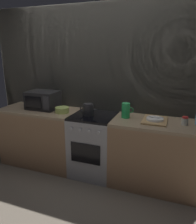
{
  "coord_description": "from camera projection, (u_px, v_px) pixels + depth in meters",
  "views": [
    {
      "loc": [
        1.06,
        -2.66,
        1.78
      ],
      "look_at": [
        0.07,
        0.0,
        0.95
      ],
      "focal_mm": 34.44,
      "sensor_mm": 36.0,
      "label": 1
    }
  ],
  "objects": [
    {
      "name": "pitcher",
      "position": [
        126.0,
        110.0,
        2.85
      ],
      "size": [
        0.16,
        0.11,
        0.2
      ],
      "color": "green",
      "rests_on": "counter_right"
    },
    {
      "name": "dish_pile",
      "position": [
        155.0,
        120.0,
        2.74
      ],
      "size": [
        0.3,
        0.4,
        0.06
      ],
      "color": "tan",
      "rests_on": "counter_right"
    },
    {
      "name": "kettle",
      "position": [
        88.0,
        110.0,
        2.97
      ],
      "size": [
        0.28,
        0.15,
        0.17
      ],
      "color": "#262628",
      "rests_on": "stove_unit"
    },
    {
      "name": "stove_unit",
      "position": [
        94.0,
        145.0,
        3.12
      ],
      "size": [
        0.6,
        0.63,
        0.9
      ],
      "color": "#9E9EA3",
      "rests_on": "ground_plane"
    },
    {
      "name": "back_wall",
      "position": [
        101.0,
        90.0,
        3.2
      ],
      "size": [
        3.6,
        0.05,
        2.4
      ],
      "color": "#B2AD9E",
      "rests_on": "ground_plane"
    },
    {
      "name": "counter_left",
      "position": [
        41.0,
        136.0,
        3.43
      ],
      "size": [
        1.2,
        0.6,
        0.9
      ],
      "color": "#997251",
      "rests_on": "ground_plane"
    },
    {
      "name": "spice_jar",
      "position": [
        185.0,
        121.0,
        2.59
      ],
      "size": [
        0.08,
        0.08,
        0.1
      ],
      "color": "silver",
      "rests_on": "counter_right"
    },
    {
      "name": "mixing_bowl",
      "position": [
        62.0,
        110.0,
        3.1
      ],
      "size": [
        0.2,
        0.2,
        0.08
      ],
      "primitive_type": "cylinder",
      "color": "#B7D166",
      "rests_on": "counter_left"
    },
    {
      "name": "ground_plane",
      "position": [
        94.0,
        172.0,
        3.25
      ],
      "size": [
        8.0,
        8.0,
        0.0
      ],
      "primitive_type": "plane",
      "color": "#6B6054"
    },
    {
      "name": "counter_right",
      "position": [
        157.0,
        155.0,
        2.82
      ],
      "size": [
        1.2,
        0.6,
        0.9
      ],
      "color": "#997251",
      "rests_on": "ground_plane"
    },
    {
      "name": "microwave",
      "position": [
        43.0,
        100.0,
        3.29
      ],
      "size": [
        0.46,
        0.35,
        0.27
      ],
      "color": "black",
      "rests_on": "counter_left"
    }
  ]
}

